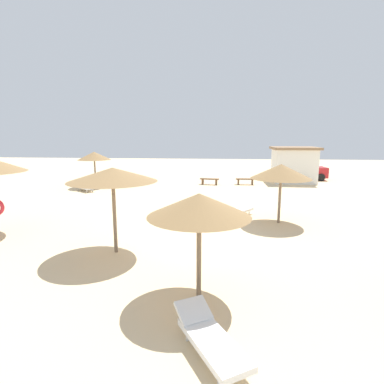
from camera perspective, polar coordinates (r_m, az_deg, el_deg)
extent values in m
plane|color=beige|center=(12.04, -1.31, -8.23)|extent=(80.00, 80.00, 0.00)
cylinder|color=#75604C|center=(7.42, 1.30, -11.73)|extent=(0.12, 0.12, 2.12)
cone|color=olive|center=(7.05, 1.34, -2.42)|extent=(2.43, 2.43, 0.55)
cylinder|color=#75604C|center=(24.37, -17.58, 3.44)|extent=(0.12, 0.12, 2.16)
cone|color=olive|center=(24.25, -17.75, 6.44)|extent=(2.46, 2.46, 0.60)
cylinder|color=#75604C|center=(14.12, 15.98, -1.41)|extent=(0.12, 0.12, 2.11)
cone|color=olive|center=(13.92, 16.24, 3.72)|extent=(2.63, 2.63, 0.63)
cylinder|color=#75604C|center=(10.44, -14.21, -4.33)|extent=(0.12, 0.12, 2.50)
cone|color=olive|center=(10.19, -14.56, 3.17)|extent=(2.89, 2.89, 0.45)
cube|color=white|center=(6.00, 3.94, -26.22)|extent=(1.41, 1.79, 0.12)
cube|color=white|center=(6.49, 0.26, -21.20)|extent=(0.82, 0.78, 0.30)
cylinder|color=silver|center=(6.45, -0.84, -25.10)|extent=(0.06, 0.06, 0.22)
cylinder|color=silver|center=(6.61, 2.97, -24.12)|extent=(0.06, 0.06, 0.22)
cylinder|color=silver|center=(5.62, 5.12, -31.47)|extent=(0.06, 0.06, 0.22)
cylinder|color=silver|center=(5.80, 9.45, -29.97)|extent=(0.06, 0.06, 0.22)
cube|color=white|center=(22.78, -19.26, 0.85)|extent=(1.74, 1.55, 0.12)
cube|color=white|center=(23.46, -20.20, 1.49)|extent=(0.81, 0.83, 0.31)
cylinder|color=silver|center=(23.24, -20.40, 0.53)|extent=(0.06, 0.06, 0.22)
cylinder|color=silver|center=(23.44, -19.45, 0.67)|extent=(0.06, 0.06, 0.22)
cylinder|color=silver|center=(22.18, -19.01, 0.17)|extent=(0.06, 0.06, 0.22)
cylinder|color=silver|center=(22.39, -18.02, 0.32)|extent=(0.06, 0.06, 0.22)
cube|color=white|center=(15.00, 8.73, -3.46)|extent=(1.51, 1.76, 0.12)
cube|color=white|center=(14.29, 7.04, -3.19)|extent=(0.80, 0.77, 0.40)
cylinder|color=silver|center=(14.43, 8.18, -4.70)|extent=(0.06, 0.06, 0.22)
cylinder|color=silver|center=(14.67, 6.73, -4.42)|extent=(0.06, 0.06, 0.22)
cylinder|color=silver|center=(15.43, 10.59, -3.78)|extent=(0.06, 0.06, 0.22)
cylinder|color=silver|center=(15.65, 9.20, -3.53)|extent=(0.06, 0.06, 0.22)
cube|color=brown|center=(24.74, 9.91, 2.40)|extent=(1.51, 0.42, 0.08)
cube|color=brown|center=(24.72, 8.62, 1.86)|extent=(0.13, 0.36, 0.41)
cube|color=brown|center=(24.83, 11.15, 1.82)|extent=(0.13, 0.36, 0.41)
cube|color=brown|center=(24.44, 3.27, 2.44)|extent=(1.54, 0.61, 0.08)
cube|color=brown|center=(24.58, 2.00, 1.92)|extent=(0.17, 0.37, 0.41)
cube|color=brown|center=(24.39, 4.54, 1.83)|extent=(0.17, 0.37, 0.41)
cube|color=#B21E23|center=(28.86, 19.81, 3.51)|extent=(4.08, 1.91, 0.90)
cube|color=#262D38|center=(28.73, 19.52, 5.01)|extent=(2.08, 1.66, 0.60)
cylinder|color=black|center=(30.16, 21.72, 2.99)|extent=(0.65, 0.25, 0.64)
cylinder|color=black|center=(28.52, 22.88, 2.52)|extent=(0.65, 0.25, 0.64)
cylinder|color=black|center=(29.37, 16.75, 3.11)|extent=(0.65, 0.25, 0.64)
cylinder|color=black|center=(27.69, 17.64, 2.64)|extent=(0.65, 0.25, 0.64)
cube|color=white|center=(26.96, 18.39, 4.63)|extent=(3.24, 2.84, 2.73)
cube|color=#8C6B4C|center=(26.86, 18.57, 7.74)|extent=(3.64, 3.24, 0.20)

